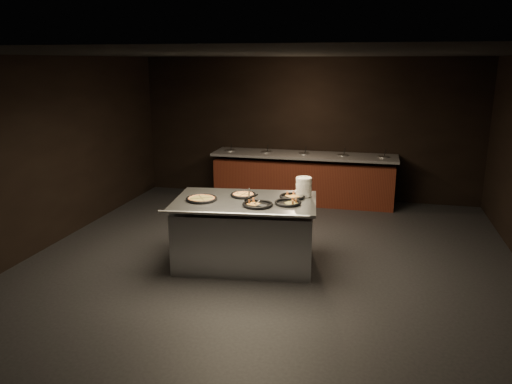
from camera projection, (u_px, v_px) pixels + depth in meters
room at (266, 168)px, 6.57m from camera, size 7.02×8.02×2.92m
salad_bar at (303, 181)px, 10.17m from camera, size 3.70×0.83×1.18m
serving_counter at (245, 233)px, 7.06m from camera, size 2.10×1.49×0.94m
plate_stack at (304, 187)px, 7.10m from camera, size 0.23×0.23×0.27m
pan_veggie_whole at (201, 199)px, 6.93m from camera, size 0.44×0.44×0.04m
pan_cheese_whole at (243, 195)px, 7.13m from camera, size 0.37×0.37×0.04m
pan_cheese_slices_a at (292, 197)px, 7.04m from camera, size 0.37×0.37×0.04m
pan_cheese_slices_b at (258, 204)px, 6.66m from camera, size 0.41×0.41×0.04m
pan_veggie_slices at (288, 203)px, 6.74m from camera, size 0.36×0.36×0.04m
server_left at (249, 194)px, 6.96m from camera, size 0.14×0.30×0.15m
server_right at (254, 200)px, 6.65m from camera, size 0.34×0.16×0.16m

